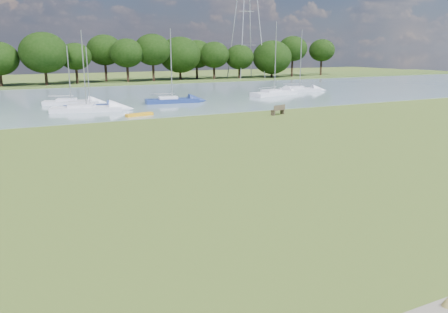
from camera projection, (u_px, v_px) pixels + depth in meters
name	position (u px, v px, depth m)	size (l,w,h in m)	color
ground	(201.00, 186.00, 21.91)	(220.00, 220.00, 0.00)	olive
river	(77.00, 100.00, 58.49)	(220.00, 40.00, 0.10)	gray
far_bank	(54.00, 84.00, 84.61)	(220.00, 20.00, 0.40)	#4C6626
riverbank_bench	(278.00, 110.00, 45.21)	(1.77, 0.94, 1.04)	brown
kayak	(139.00, 115.00, 44.26)	(2.88, 0.67, 0.29)	orange
tree_line	(40.00, 53.00, 78.73)	(137.42, 8.25, 9.99)	black
sailboat_0	(71.00, 101.00, 53.18)	(6.75, 3.72, 6.99)	silver
sailboat_2	(172.00, 99.00, 54.76)	(6.84, 2.77, 9.01)	navy
sailboat_4	(274.00, 92.00, 63.87)	(8.27, 4.14, 10.44)	silver
sailboat_5	(90.00, 105.00, 49.48)	(5.93, 2.22, 6.87)	navy
sailboat_6	(86.00, 107.00, 47.56)	(7.82, 3.98, 8.55)	silver
sailboat_8	(299.00, 88.00, 69.39)	(6.72, 4.13, 9.40)	silver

